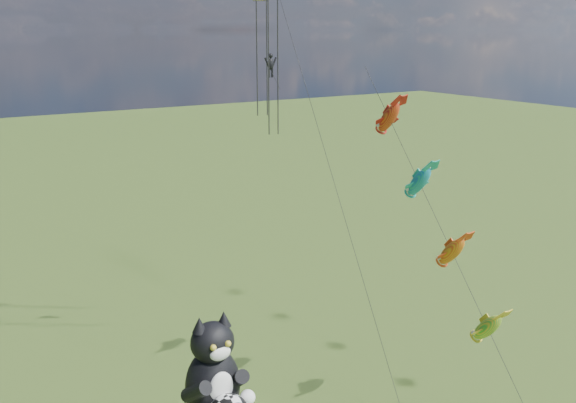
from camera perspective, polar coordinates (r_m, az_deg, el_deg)
cat_kite_rig at (r=26.51m, az=-6.43°, el=-15.73°), size 2.60×4.11×10.14m
fish_windsock_rig at (r=37.74m, az=12.97°, el=-1.33°), size 0.97×15.97×18.55m
parafoil_rig at (r=43.06m, az=-1.33°, el=12.46°), size 1.93×17.53×27.06m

